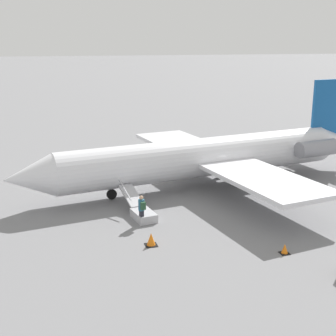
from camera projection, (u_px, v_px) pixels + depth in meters
ground_plane at (203, 186)px, 34.33m from camera, size 600.00×600.00×0.00m
airplane_main at (215, 155)px, 34.14m from camera, size 28.32×21.35×7.33m
boarding_stairs at (141, 211)px, 28.15m from camera, size 1.68×4.13×1.79m
passenger at (142, 208)px, 26.90m from camera, size 0.38×0.56×1.74m
traffic_cone_near_stairs at (151, 240)px, 24.29m from camera, size 0.62×0.62×0.68m
traffic_cone_near_cart at (285, 249)px, 23.37m from camera, size 0.47×0.47×0.51m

